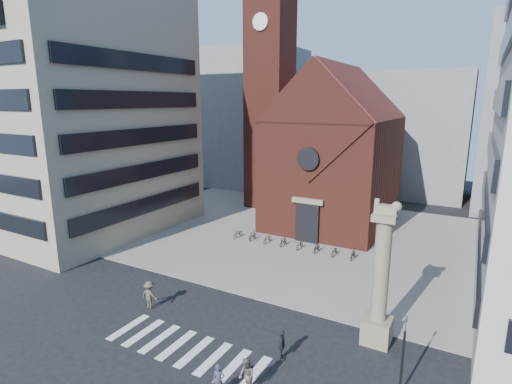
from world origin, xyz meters
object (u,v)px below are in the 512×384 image
Objects in this scene: traffic_light at (403,354)px; pedestrian_2 at (282,345)px; lion_column at (380,288)px; pedestrian_0 at (219,381)px; pedestrian_1 at (246,376)px; scooter_0 at (238,233)px.

traffic_light reaches higher than pedestrian_2.
lion_column is 6.48m from pedestrian_2.
pedestrian_1 is at bearing 16.12° from pedestrian_0.
lion_column is 4.70× the size of pedestrian_1.
lion_column reaches higher than pedestrian_1.
pedestrian_0 is at bearing -124.55° from lion_column.
pedestrian_1 reaches higher than pedestrian_0.
scooter_0 is at bearing 145.10° from lion_column.
traffic_light is at bearing 67.33° from pedestrian_1.
lion_column is 20.67m from scooter_0.
pedestrian_1 is 1.15× the size of scooter_0.
pedestrian_0 is 1.04× the size of scooter_0.
scooter_0 is (-11.13, 19.89, -0.37)m from pedestrian_0.
pedestrian_1 is at bearing -152.79° from traffic_light.
pedestrian_0 is at bearing -102.48° from pedestrian_1.
pedestrian_2 is (1.44, 4.01, 0.02)m from pedestrian_0.
pedestrian_2 is 20.26m from scooter_0.
lion_column is at bearing -63.93° from pedestrian_2.
pedestrian_2 is at bearing 123.59° from pedestrian_1.
traffic_light reaches higher than pedestrian_1.
pedestrian_0 is 1.35m from pedestrian_1.
lion_column is at bearing 34.17° from pedestrian_0.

